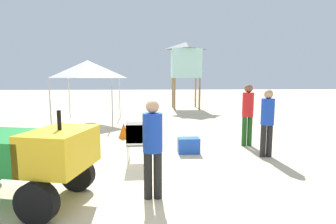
% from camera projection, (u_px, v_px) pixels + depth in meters
% --- Properties ---
extents(ground, '(80.00, 80.00, 0.00)m').
position_uv_depth(ground, '(128.00, 184.00, 4.96)').
color(ground, beige).
extents(utility_cart, '(2.75, 1.78, 1.50)m').
position_uv_depth(utility_cart, '(14.00, 154.00, 4.19)').
color(utility_cart, '#197A2D').
rests_on(utility_cart, ground).
extents(stacked_plastic_chairs, '(0.48, 0.48, 1.02)m').
position_uv_depth(stacked_plastic_chairs, '(137.00, 138.00, 6.11)').
color(stacked_plastic_chairs, white).
rests_on(stacked_plastic_chairs, ground).
extents(surfboard_pile, '(2.61, 0.77, 0.48)m').
position_uv_depth(surfboard_pile, '(6.00, 136.00, 8.00)').
color(surfboard_pile, yellow).
rests_on(surfboard_pile, ground).
extents(lifeguard_near_left, '(0.32, 0.32, 1.64)m').
position_uv_depth(lifeguard_near_left, '(153.00, 143.00, 4.27)').
color(lifeguard_near_left, black).
rests_on(lifeguard_near_left, ground).
extents(lifeguard_near_center, '(0.32, 0.32, 1.80)m').
position_uv_depth(lifeguard_near_center, '(248.00, 111.00, 7.64)').
color(lifeguard_near_center, '#194C19').
rests_on(lifeguard_near_center, ground).
extents(lifeguard_near_right, '(0.32, 0.32, 1.70)m').
position_uv_depth(lifeguard_near_right, '(267.00, 119.00, 6.57)').
color(lifeguard_near_right, black).
rests_on(lifeguard_near_right, ground).
extents(popup_canopy, '(2.50, 2.50, 2.74)m').
position_uv_depth(popup_canopy, '(87.00, 69.00, 11.61)').
color(popup_canopy, '#B2B2B7').
rests_on(popup_canopy, ground).
extents(lifeguard_tower, '(1.98, 1.98, 4.23)m').
position_uv_depth(lifeguard_tower, '(186.00, 60.00, 16.86)').
color(lifeguard_tower, olive).
rests_on(lifeguard_tower, ground).
extents(traffic_cone_near, '(0.36, 0.36, 0.51)m').
position_uv_depth(traffic_cone_near, '(124.00, 130.00, 8.75)').
color(traffic_cone_near, orange).
rests_on(traffic_cone_near, ground).
extents(cooler_box, '(0.57, 0.35, 0.41)m').
position_uv_depth(cooler_box, '(189.00, 145.00, 7.00)').
color(cooler_box, blue).
rests_on(cooler_box, ground).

